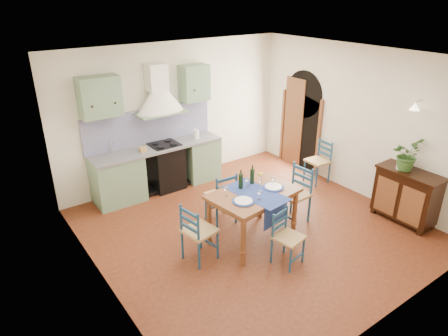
{
  "coord_description": "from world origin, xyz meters",
  "views": [
    {
      "loc": [
        -3.73,
        -4.37,
        3.69
      ],
      "look_at": [
        -0.38,
        0.3,
        1.1
      ],
      "focal_mm": 32.0,
      "sensor_mm": 36.0,
      "label": 1
    }
  ],
  "objects_px": {
    "dining_table": "(254,198)",
    "potted_plant": "(406,155)",
    "chair_near": "(287,237)",
    "sideboard": "(406,194)"
  },
  "relations": [
    {
      "from": "chair_near",
      "to": "sideboard",
      "type": "bearing_deg",
      "value": -7.88
    },
    {
      "from": "dining_table",
      "to": "potted_plant",
      "type": "relative_size",
      "value": 2.73
    },
    {
      "from": "sideboard",
      "to": "potted_plant",
      "type": "relative_size",
      "value": 1.99
    },
    {
      "from": "potted_plant",
      "to": "chair_near",
      "type": "bearing_deg",
      "value": 175.04
    },
    {
      "from": "dining_table",
      "to": "chair_near",
      "type": "distance_m",
      "value": 0.8
    },
    {
      "from": "chair_near",
      "to": "potted_plant",
      "type": "xyz_separation_m",
      "value": [
        2.43,
        -0.21,
        0.77
      ]
    },
    {
      "from": "chair_near",
      "to": "potted_plant",
      "type": "distance_m",
      "value": 2.56
    },
    {
      "from": "dining_table",
      "to": "chair_near",
      "type": "height_order",
      "value": "dining_table"
    },
    {
      "from": "dining_table",
      "to": "potted_plant",
      "type": "bearing_deg",
      "value": -21.1
    },
    {
      "from": "sideboard",
      "to": "potted_plant",
      "type": "height_order",
      "value": "potted_plant"
    }
  ]
}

